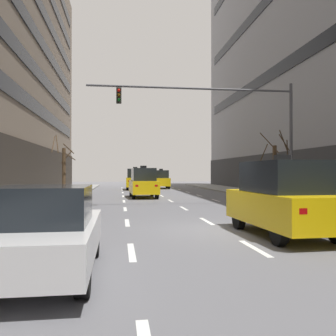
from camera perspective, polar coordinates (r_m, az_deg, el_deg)
The scene contains 32 objects.
ground_plane at distance 12.28m, azimuth 8.35°, elevation -9.54°, with size 120.00×120.00×0.00m, color slate.
lane_stripe_l1_s3 at distance 8.87m, azimuth -5.77°, elevation -12.99°, with size 0.16×2.00×0.01m, color silver.
lane_stripe_l1_s4 at distance 13.80m, azimuth -6.46°, elevation -8.54°, with size 0.16×2.00×0.01m, color silver.
lane_stripe_l1_s5 at distance 18.76m, azimuth -6.77°, elevation -6.44°, with size 0.16×2.00×0.01m, color silver.
lane_stripe_l1_s6 at distance 23.74m, azimuth -6.96°, elevation -5.22°, with size 0.16×2.00×0.01m, color silver.
lane_stripe_l1_s7 at distance 28.73m, azimuth -7.07°, elevation -4.42°, with size 0.16×2.00×0.01m, color silver.
lane_stripe_l1_s8 at distance 33.72m, azimuth -7.16°, elevation -3.86°, with size 0.16×2.00×0.01m, color silver.
lane_stripe_l1_s9 at distance 38.71m, azimuth -7.22°, elevation -3.44°, with size 0.16×2.00×0.01m, color silver.
lane_stripe_l1_s10 at distance 43.70m, azimuth -7.27°, elevation -3.12°, with size 0.16×2.00×0.01m, color silver.
lane_stripe_l2_s3 at distance 9.48m, azimuth 13.47°, elevation -12.18°, with size 0.16×2.00×0.01m, color silver.
lane_stripe_l2_s4 at distance 14.19m, azimuth 6.10°, elevation -8.32°, with size 0.16×2.00×0.01m, color silver.
lane_stripe_l2_s5 at distance 19.05m, azimuth 2.51°, elevation -6.35°, with size 0.16×2.00×0.01m, color silver.
lane_stripe_l2_s6 at distance 23.97m, azimuth 0.39°, elevation -5.18°, with size 0.16×2.00×0.01m, color silver.
lane_stripe_l2_s7 at distance 28.92m, azimuth -1.00°, elevation -4.40°, with size 0.16×2.00×0.01m, color silver.
lane_stripe_l2_s8 at distance 33.88m, azimuth -1.98°, elevation -3.85°, with size 0.16×2.00×0.01m, color silver.
lane_stripe_l2_s9 at distance 38.85m, azimuth -2.70°, elevation -3.44°, with size 0.16×2.00×0.01m, color silver.
lane_stripe_l2_s10 at distance 43.83m, azimuth -3.27°, elevation -3.12°, with size 0.16×2.00×0.01m, color silver.
lane_stripe_l3_s4 at distance 15.20m, azimuth 17.46°, elevation -7.78°, with size 0.16×2.00×0.01m, color silver.
lane_stripe_l3_s5 at distance 19.82m, azimuth 11.28°, elevation -6.12°, with size 0.16×2.00×0.01m, color silver.
lane_stripe_l3_s6 at distance 24.58m, azimuth 7.49°, elevation -5.06°, with size 0.16×2.00×0.01m, color silver.
lane_stripe_l3_s7 at distance 29.43m, azimuth 4.94°, elevation -4.33°, with size 0.16×2.00×0.01m, color silver.
lane_stripe_l3_s8 at distance 34.32m, azimuth 3.12°, elevation -3.81°, with size 0.16×2.00×0.01m, color silver.
lane_stripe_l3_s9 at distance 39.23m, azimuth 1.75°, elevation -3.41°, with size 0.16×2.00×0.01m, color silver.
lane_stripe_l3_s10 at distance 44.17m, azimuth 0.69°, elevation -3.10°, with size 0.16×2.00×0.01m, color silver.
car_driving_0 at distance 7.12m, azimuth -18.82°, elevation -9.42°, with size 1.87×4.41×1.65m.
taxi_driving_1 at distance 11.42m, azimuth 17.57°, elevation -4.58°, with size 2.11×4.68×2.42m.
taxi_driving_2 at distance 27.00m, azimuth -3.90°, elevation -2.36°, with size 2.03×4.58×2.37m.
taxi_driving_3 at distance 39.14m, azimuth -5.18°, elevation -1.77°, with size 2.01×4.68×2.44m.
taxi_driving_4 at distance 41.79m, azimuth -1.10°, elevation -1.81°, with size 1.99×4.41×2.28m.
traffic_signal_0 at distance 20.96m, azimuth 9.79°, elevation 8.01°, with size 11.73×0.34×6.89m.
street_tree_1 at distance 29.48m, azimuth -16.12°, elevation -0.07°, with size 1.77×1.71×4.71m.
street_tree_2 at distance 26.93m, azimuth 16.52°, elevation 0.07°, with size 2.33×2.32×4.67m.
Camera 1 is at (-3.34, -11.66, 1.90)m, focal length 38.69 mm.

